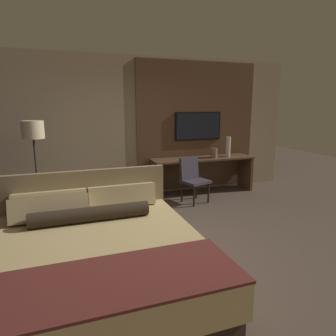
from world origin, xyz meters
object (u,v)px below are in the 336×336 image
at_px(desk, 202,168).
at_px(vase_tall, 228,147).
at_px(armchair_by_window, 12,224).
at_px(vase_short, 214,153).
at_px(floor_lamp, 33,138).
at_px(bed, 96,258).
at_px(tv, 198,126).
at_px(desk_chair, 192,176).

height_order(desk, vase_tall, vase_tall).
bearing_deg(armchair_by_window, vase_short, -77.67).
bearing_deg(floor_lamp, vase_tall, 6.51).
bearing_deg(bed, floor_lamp, 106.37).
distance_m(desk, armchair_by_window, 3.76).
xyz_separation_m(bed, floor_lamp, (-0.67, 2.27, 1.03)).
relative_size(floor_lamp, vase_tall, 3.76).
xyz_separation_m(tv, vase_tall, (0.57, -0.32, -0.43)).
relative_size(desk, tv, 2.07).
bearing_deg(armchair_by_window, desk, -74.92).
distance_m(bed, desk, 3.78).
bearing_deg(bed, vase_tall, 41.06).
bearing_deg(floor_lamp, desk_chair, -0.16).
height_order(tv, desk_chair, tv).
relative_size(bed, desk_chair, 2.63).
height_order(armchair_by_window, vase_short, vase_short).
distance_m(floor_lamp, vase_short, 3.48).
bearing_deg(tv, bed, -129.97).
relative_size(tv, armchair_by_window, 1.14).
xyz_separation_m(desk, vase_short, (0.22, -0.12, 0.33)).
height_order(floor_lamp, vase_short, floor_lamp).
distance_m(desk, desk_chair, 0.70).
height_order(bed, floor_lamp, floor_lamp).
xyz_separation_m(tv, desk_chair, (-0.45, -0.76, -0.90)).
bearing_deg(tv, desk, -90.00).
bearing_deg(tv, armchair_by_window, -155.95).
xyz_separation_m(bed, tv, (2.53, 3.02, 1.09)).
relative_size(armchair_by_window, vase_short, 4.49).
xyz_separation_m(desk_chair, vase_short, (0.68, 0.41, 0.35)).
bearing_deg(vase_short, desk, 152.26).
distance_m(desk, vase_short, 0.42).
relative_size(vase_tall, vase_short, 2.06).
height_order(armchair_by_window, vase_tall, vase_tall).
height_order(tv, vase_short, tv).
height_order(desk_chair, floor_lamp, floor_lamp).
bearing_deg(armchair_by_window, bed, -152.15).
height_order(tv, vase_tall, tv).
xyz_separation_m(bed, desk_chair, (2.08, 2.27, 0.19)).
bearing_deg(vase_short, armchair_by_window, -161.88).
height_order(bed, vase_short, bed).
height_order(bed, desk, bed).
height_order(vase_tall, vase_short, vase_tall).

